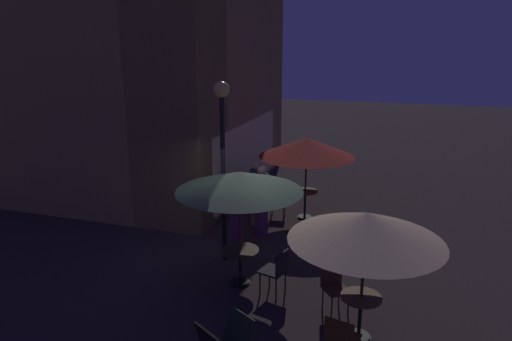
% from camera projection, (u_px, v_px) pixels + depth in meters
% --- Properties ---
extents(ground_plane, '(60.00, 60.00, 0.00)m').
position_uv_depth(ground_plane, '(234.00, 269.00, 9.51)').
color(ground_plane, '#312727').
extents(cafe_building, '(7.68, 7.46, 8.83)m').
position_uv_depth(cafe_building, '(159.00, 50.00, 12.83)').
color(cafe_building, olive).
rests_on(cafe_building, ground).
extents(street_lamp_near_corner, '(0.32, 0.32, 3.86)m').
position_uv_depth(street_lamp_near_corner, '(222.00, 138.00, 9.20)').
color(street_lamp_near_corner, black).
rests_on(street_lamp_near_corner, ground).
extents(cafe_table_0, '(0.64, 0.64, 0.76)m').
position_uv_depth(cafe_table_0, '(360.00, 310.00, 7.13)').
color(cafe_table_0, black).
rests_on(cafe_table_0, ground).
extents(cafe_table_1, '(0.74, 0.74, 0.73)m').
position_uv_depth(cafe_table_1, '(240.00, 259.00, 8.79)').
color(cafe_table_1, black).
rests_on(cafe_table_1, ground).
extents(cafe_table_2, '(0.66, 0.66, 0.79)m').
position_uv_depth(cafe_table_2, '(305.00, 199.00, 12.13)').
color(cafe_table_2, black).
rests_on(cafe_table_2, ground).
extents(patio_umbrella_0, '(2.36, 2.36, 2.16)m').
position_uv_depth(patio_umbrella_0, '(366.00, 227.00, 6.75)').
color(patio_umbrella_0, black).
rests_on(patio_umbrella_0, ground).
extents(patio_umbrella_1, '(2.39, 2.39, 2.29)m').
position_uv_depth(patio_umbrella_1, '(239.00, 182.00, 8.37)').
color(patio_umbrella_1, black).
rests_on(patio_umbrella_1, ground).
extents(patio_umbrella_2, '(2.49, 2.49, 2.23)m').
position_uv_depth(patio_umbrella_2, '(307.00, 147.00, 11.75)').
color(patio_umbrella_2, black).
rests_on(patio_umbrella_2, ground).
extents(cafe_chair_0, '(0.57, 0.57, 0.86)m').
position_uv_depth(cafe_chair_0, '(334.00, 284.00, 7.90)').
color(cafe_chair_0, '#523525').
rests_on(cafe_chair_0, ground).
extents(cafe_chair_1, '(0.52, 0.52, 0.86)m').
position_uv_depth(cafe_chair_1, '(341.00, 337.00, 6.44)').
color(cafe_chair_1, '#533314').
rests_on(cafe_chair_1, ground).
extents(cafe_chair_2, '(0.53, 0.53, 0.90)m').
position_uv_depth(cafe_chair_2, '(277.00, 269.00, 8.36)').
color(cafe_chair_2, black).
rests_on(cafe_chair_2, ground).
extents(cafe_chair_3, '(0.49, 0.49, 0.94)m').
position_uv_depth(cafe_chair_3, '(275.00, 197.00, 12.27)').
color(cafe_chair_3, brown).
rests_on(cafe_chair_3, ground).
extents(patron_standing_0, '(0.33, 0.33, 1.74)m').
position_uv_depth(patron_standing_0, '(236.00, 209.00, 10.43)').
color(patron_standing_0, '#5D2E5C').
rests_on(patron_standing_0, ground).
extents(patron_standing_1, '(0.33, 0.33, 1.71)m').
position_uv_depth(patron_standing_1, '(256.00, 193.00, 11.63)').
color(patron_standing_1, '#847252').
rests_on(patron_standing_1, ground).
extents(patron_standing_2, '(0.38, 0.38, 1.77)m').
position_uv_depth(patron_standing_2, '(262.00, 201.00, 10.98)').
color(patron_standing_2, '#5A315B').
rests_on(patron_standing_2, ground).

